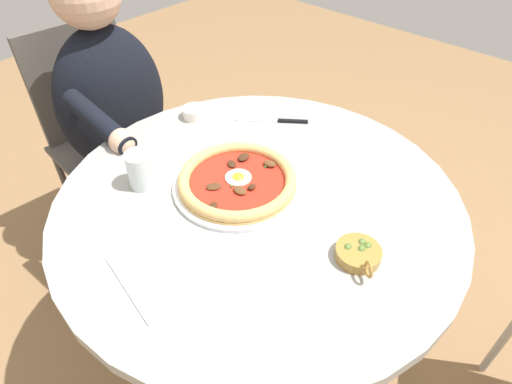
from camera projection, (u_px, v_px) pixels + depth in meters
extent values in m
cube|color=olive|center=(257.00, 355.00, 1.50)|extent=(6.00, 6.00, 0.02)
cylinder|color=#999993|center=(258.00, 202.00, 1.01)|extent=(0.95, 0.95, 0.03)
cylinder|color=gray|center=(258.00, 292.00, 1.25)|extent=(0.10, 0.10, 0.69)
cylinder|color=gray|center=(257.00, 352.00, 1.49)|extent=(0.53, 0.53, 0.02)
cylinder|color=white|center=(238.00, 185.00, 1.02)|extent=(0.31, 0.31, 0.01)
cylinder|color=tan|center=(237.00, 183.00, 1.02)|extent=(0.28, 0.28, 0.01)
torus|color=tan|center=(237.00, 179.00, 1.01)|extent=(0.28, 0.28, 0.03)
cylinder|color=red|center=(237.00, 181.00, 1.01)|extent=(0.26, 0.26, 0.00)
cylinder|color=white|center=(240.00, 177.00, 1.02)|extent=(0.06, 0.06, 0.00)
ellipsoid|color=yellow|center=(240.00, 176.00, 1.02)|extent=(0.03, 0.03, 0.02)
ellipsoid|color=brown|center=(270.00, 164.00, 1.05)|extent=(0.03, 0.04, 0.01)
ellipsoid|color=#4C2D19|center=(214.00, 186.00, 0.99)|extent=(0.04, 0.04, 0.01)
ellipsoid|color=#3D2314|center=(244.00, 157.00, 1.07)|extent=(0.04, 0.03, 0.01)
ellipsoid|color=#3D2314|center=(252.00, 187.00, 0.99)|extent=(0.02, 0.02, 0.01)
ellipsoid|color=#3D2314|center=(232.00, 164.00, 1.05)|extent=(0.03, 0.04, 0.01)
ellipsoid|color=#3D2314|center=(213.00, 206.00, 0.94)|extent=(0.03, 0.03, 0.01)
ellipsoid|color=brown|center=(240.00, 190.00, 0.98)|extent=(0.03, 0.04, 0.01)
ellipsoid|color=#2D6B28|center=(265.00, 167.00, 1.05)|extent=(0.01, 0.01, 0.00)
ellipsoid|color=#2D6B28|center=(245.00, 176.00, 1.02)|extent=(0.01, 0.01, 0.00)
ellipsoid|color=#2D6B28|center=(231.00, 186.00, 0.99)|extent=(0.01, 0.01, 0.00)
cylinder|color=silver|center=(141.00, 170.00, 1.00)|extent=(0.07, 0.07, 0.09)
cylinder|color=silver|center=(143.00, 178.00, 1.02)|extent=(0.06, 0.06, 0.04)
cube|color=silver|center=(256.00, 120.00, 1.24)|extent=(0.09, 0.11, 0.00)
cube|color=black|center=(293.00, 121.00, 1.23)|extent=(0.06, 0.07, 0.01)
cylinder|color=white|center=(195.00, 113.00, 1.25)|extent=(0.07, 0.07, 0.03)
cylinder|color=olive|center=(194.00, 110.00, 1.24)|extent=(0.06, 0.06, 0.01)
cylinder|color=olive|center=(358.00, 254.00, 0.86)|extent=(0.09, 0.09, 0.02)
torus|color=olive|center=(369.00, 269.00, 0.80)|extent=(0.03, 0.03, 0.03)
ellipsoid|color=#516B2D|center=(361.00, 249.00, 0.85)|extent=(0.02, 0.02, 0.02)
ellipsoid|color=#516B2D|center=(348.00, 247.00, 0.86)|extent=(0.02, 0.02, 0.02)
ellipsoid|color=#516B2D|center=(368.00, 246.00, 0.86)|extent=(0.02, 0.02, 0.02)
ellipsoid|color=#516B2D|center=(362.00, 242.00, 0.87)|extent=(0.02, 0.02, 0.02)
cube|color=#BCBCC1|center=(128.00, 289.00, 0.81)|extent=(0.04, 0.18, 0.00)
cube|color=#282833|center=(138.00, 206.00, 1.72)|extent=(0.36, 0.30, 0.45)
ellipsoid|color=black|center=(112.00, 101.00, 1.41)|extent=(0.38, 0.25, 0.50)
cylinder|color=black|center=(99.00, 121.00, 1.17)|extent=(0.06, 0.27, 0.10)
sphere|color=tan|center=(122.00, 141.00, 1.13)|extent=(0.07, 0.07, 0.07)
cube|color=#504A45|center=(119.00, 151.00, 1.59)|extent=(0.42, 0.42, 0.02)
cube|color=#504A45|center=(80.00, 81.00, 1.55)|extent=(0.36, 0.05, 0.41)
cylinder|color=#4C4742|center=(114.00, 246.00, 1.56)|extent=(0.02, 0.02, 0.46)
cylinder|color=#4C4742|center=(193.00, 200.00, 1.74)|extent=(0.02, 0.02, 0.46)
cylinder|color=#4C4742|center=(71.00, 198.00, 1.75)|extent=(0.02, 0.02, 0.46)
cylinder|color=#4C4742|center=(145.00, 161.00, 1.93)|extent=(0.02, 0.02, 0.46)
cylinder|color=#B7B2A8|center=(508.00, 334.00, 1.30)|extent=(0.02, 0.02, 0.45)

